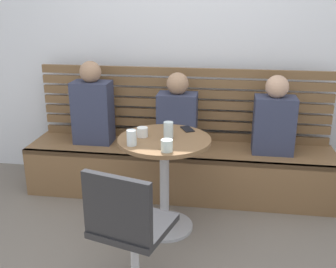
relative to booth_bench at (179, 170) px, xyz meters
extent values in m
cube|color=silver|center=(0.00, 0.44, 1.23)|extent=(5.20, 0.10, 2.90)
cube|color=brown|center=(0.00, 0.00, 0.00)|extent=(2.70, 0.52, 0.44)
cube|color=brown|center=(0.00, -0.24, 0.20)|extent=(2.70, 0.04, 0.04)
cube|color=brown|center=(0.00, 0.24, 0.26)|extent=(2.65, 0.04, 0.07)
cube|color=brown|center=(0.00, 0.24, 0.36)|extent=(2.65, 0.04, 0.07)
cube|color=brown|center=(0.00, 0.24, 0.46)|extent=(2.65, 0.04, 0.07)
cube|color=brown|center=(0.00, 0.24, 0.56)|extent=(2.65, 0.04, 0.07)
cube|color=brown|center=(0.00, 0.24, 0.66)|extent=(2.65, 0.04, 0.07)
cube|color=brown|center=(0.00, 0.24, 0.75)|extent=(2.65, 0.04, 0.07)
cube|color=brown|center=(0.00, 0.24, 0.85)|extent=(2.65, 0.04, 0.07)
cylinder|color=#ADADB2|center=(-0.03, -0.60, -0.21)|extent=(0.44, 0.44, 0.02)
cylinder|color=#ADADB2|center=(-0.03, -0.60, 0.15)|extent=(0.07, 0.07, 0.69)
cylinder|color=brown|center=(-0.03, -0.60, 0.50)|extent=(0.68, 0.68, 0.03)
cylinder|color=#ADADB2|center=(-0.09, -1.35, 0.00)|extent=(0.05, 0.05, 0.45)
cube|color=#232326|center=(-0.09, -1.35, 0.25)|extent=(0.49, 0.49, 0.04)
cube|color=#232326|center=(-0.14, -1.52, 0.45)|extent=(0.40, 0.15, 0.36)
cube|color=#333851|center=(-0.79, 0.04, 0.50)|extent=(0.34, 0.22, 0.56)
sphere|color=#A37A5B|center=(-0.79, 0.04, 0.87)|extent=(0.19, 0.19, 0.19)
cube|color=#333851|center=(-0.02, 0.03, 0.46)|extent=(0.34, 0.22, 0.48)
sphere|color=#A37A5B|center=(-0.02, 0.03, 0.79)|extent=(0.19, 0.19, 0.19)
cube|color=#333851|center=(0.80, 0.01, 0.46)|extent=(0.34, 0.22, 0.49)
sphere|color=tan|center=(0.80, 0.01, 0.79)|extent=(0.19, 0.19, 0.19)
cylinder|color=silver|center=(0.02, -0.86, 0.56)|extent=(0.08, 0.08, 0.08)
cylinder|color=silver|center=(-0.01, -0.60, 0.58)|extent=(0.07, 0.07, 0.12)
cylinder|color=white|center=(-0.20, -0.59, 0.55)|extent=(0.08, 0.08, 0.07)
cylinder|color=white|center=(-0.23, -0.78, 0.57)|extent=(0.07, 0.07, 0.11)
cube|color=black|center=(0.11, -0.38, 0.52)|extent=(0.13, 0.16, 0.01)
camera|label=1|loc=(0.40, -3.30, 1.49)|focal=42.95mm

